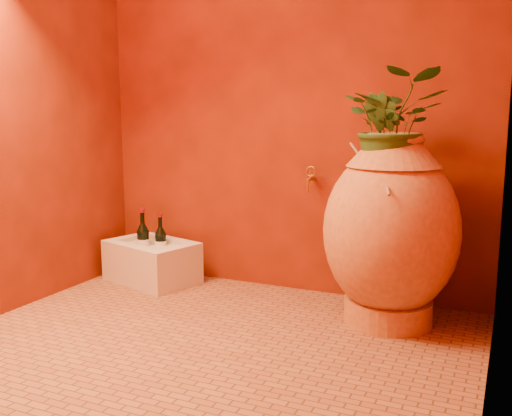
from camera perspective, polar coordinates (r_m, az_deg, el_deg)
The scene contains 12 objects.
floor at distance 2.86m, azimuth -4.69°, elevation -13.34°, with size 2.50×2.50×0.00m, color brown.
wall_back at distance 3.55m, azimuth 3.09°, elevation 11.77°, with size 2.50×0.02×2.50m, color #541804.
wall_left at distance 3.43m, azimuth -23.90°, elevation 11.05°, with size 0.02×2.00×2.50m, color #541804.
wall_right at distance 2.30m, azimuth 23.85°, elevation 12.19°, with size 0.02×2.00×2.50m, color #541804.
amphora at distance 3.06m, azimuth 13.34°, elevation -2.20°, with size 0.93×0.93×1.01m.
stone_basin at distance 3.85m, azimuth -10.35°, elevation -5.38°, with size 0.66×0.54×0.27m.
wine_bottle_a at distance 3.85m, azimuth -11.22°, elevation -3.29°, with size 0.08×0.08×0.34m.
wine_bottle_b at distance 3.83m, azimuth -9.50°, elevation -3.47°, with size 0.08×0.08×0.31m.
wine_bottle_c at distance 3.91m, azimuth -11.23°, elevation -3.24°, with size 0.08×0.08×0.31m.
wall_tap at distance 3.43m, azimuth 5.44°, elevation 3.03°, with size 0.07×0.14×0.15m.
plant_main at distance 3.00m, azimuth 13.71°, elevation 8.13°, with size 0.50×0.43×0.55m, color #214A1A.
plant_side at distance 2.97m, azimuth 12.60°, elevation 7.02°, with size 0.24×0.19×0.44m, color #214A1A.
Camera 1 is at (1.30, -2.30, 1.11)m, focal length 40.00 mm.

